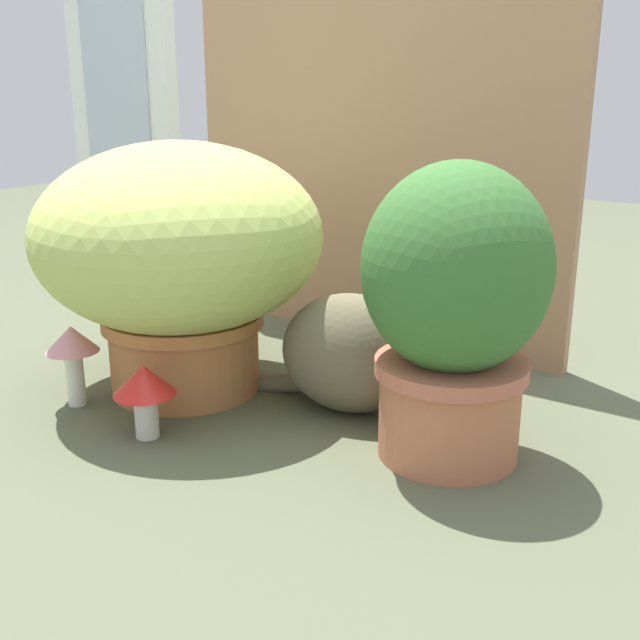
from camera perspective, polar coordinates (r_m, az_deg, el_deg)
ground_plane at (r=1.45m, az=-6.16°, el=-6.68°), size 6.00×6.00×0.00m
cardboard_backdrop at (r=1.80m, az=3.72°, el=11.79°), size 0.95×0.03×0.84m
window_panel_white at (r=2.34m, az=-14.05°, el=14.53°), size 0.38×0.05×0.99m
grass_planter at (r=1.50m, az=-10.14°, el=4.94°), size 0.54×0.54×0.48m
leafy_planter at (r=1.22m, az=9.71°, el=1.14°), size 0.29×0.29×0.47m
cat at (r=1.41m, az=2.98°, el=-2.05°), size 0.39×0.23×0.32m
mushroom_ornament_red at (r=1.35m, az=-12.59°, el=-4.70°), size 0.11×0.11×0.13m
mushroom_ornament_pink at (r=1.51m, az=-17.49°, el=-1.86°), size 0.10×0.10×0.15m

